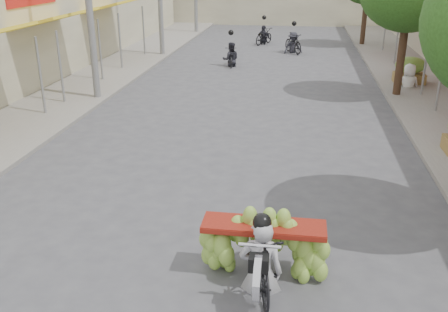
% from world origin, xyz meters
% --- Properties ---
extents(sidewalk_left, '(4.00, 60.00, 0.12)m').
position_xyz_m(sidewalk_left, '(-7.00, 15.00, 0.06)').
color(sidewalk_left, gray).
rests_on(sidewalk_left, ground).
extents(sidewalk_right, '(4.00, 60.00, 0.12)m').
position_xyz_m(sidewalk_right, '(7.00, 15.00, 0.06)').
color(sidewalk_right, gray).
rests_on(sidewalk_right, ground).
extents(produce_crate_far, '(1.20, 0.88, 1.16)m').
position_xyz_m(produce_crate_far, '(6.20, 16.00, 0.71)').
color(produce_crate_far, olive).
rests_on(produce_crate_far, ground).
extents(banana_motorbike, '(2.20, 1.95, 2.25)m').
position_xyz_m(banana_motorbike, '(1.36, 1.83, 0.74)').
color(banana_motorbike, black).
rests_on(banana_motorbike, ground).
extents(pedestrian, '(0.95, 0.66, 1.78)m').
position_xyz_m(pedestrian, '(6.05, 15.31, 1.01)').
color(pedestrian, white).
rests_on(pedestrian, ground).
extents(bg_motorbike_a, '(0.86, 1.51, 1.95)m').
position_xyz_m(bg_motorbike_a, '(-1.46, 18.87, 0.78)').
color(bg_motorbike_a, black).
rests_on(bg_motorbike_a, ground).
extents(bg_motorbike_b, '(1.36, 1.89, 1.95)m').
position_xyz_m(bg_motorbike_b, '(1.41, 22.91, 0.83)').
color(bg_motorbike_b, black).
rests_on(bg_motorbike_b, ground).
extents(bg_motorbike_c, '(1.29, 1.79, 1.95)m').
position_xyz_m(bg_motorbike_c, '(-0.40, 25.70, 0.78)').
color(bg_motorbike_c, black).
rests_on(bg_motorbike_c, ground).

